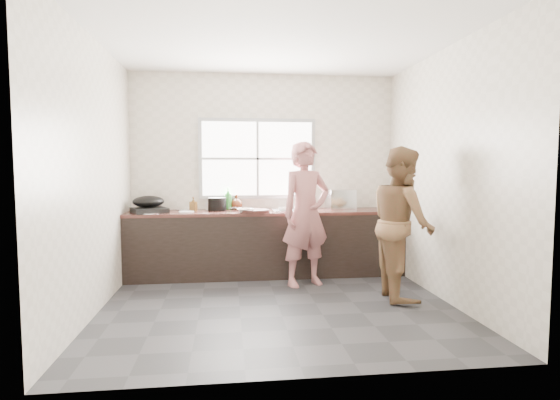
{
  "coord_description": "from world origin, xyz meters",
  "views": [
    {
      "loc": [
        -0.51,
        -4.43,
        1.44
      ],
      "look_at": [
        0.1,
        0.65,
        1.05
      ],
      "focal_mm": 28.0,
      "sensor_mm": 36.0,
      "label": 1
    }
  ],
  "objects": [
    {
      "name": "wall_right",
      "position": [
        1.8,
        0.0,
        1.35
      ],
      "size": [
        0.01,
        3.2,
        2.7
      ],
      "primitive_type": "cube",
      "color": "silver",
      "rests_on": "ground"
    },
    {
      "name": "plate_food",
      "position": [
        -1.04,
        1.2,
        0.87
      ],
      "size": [
        0.26,
        0.26,
        0.02
      ],
      "primitive_type": "cylinder",
      "rotation": [
        0.0,
        0.0,
        0.43
      ],
      "color": "white",
      "rests_on": "countertop"
    },
    {
      "name": "bowl_held",
      "position": [
        0.23,
        1.19,
        0.89
      ],
      "size": [
        0.28,
        0.28,
        0.07
      ],
      "primitive_type": "imported",
      "rotation": [
        0.0,
        0.0,
        -0.42
      ],
      "color": "silver",
      "rests_on": "countertop"
    },
    {
      "name": "bottle_brown_tall",
      "position": [
        -0.96,
        1.32,
        0.95
      ],
      "size": [
        0.09,
        0.1,
        0.17
      ],
      "primitive_type": "imported",
      "rotation": [
        0.0,
        0.0,
        -0.27
      ],
      "color": "#4A3012",
      "rests_on": "countertop"
    },
    {
      "name": "black_pot",
      "position": [
        -0.65,
        1.38,
        0.95
      ],
      "size": [
        0.32,
        0.32,
        0.17
      ],
      "primitive_type": "cylinder",
      "rotation": [
        0.0,
        0.0,
        0.43
      ],
      "color": "black",
      "rests_on": "countertop"
    },
    {
      "name": "wall_left",
      "position": [
        -1.8,
        0.0,
        1.35
      ],
      "size": [
        0.01,
        3.2,
        2.7
      ],
      "primitive_type": "cube",
      "color": "beige",
      "rests_on": "ground"
    },
    {
      "name": "bowl_crabs",
      "position": [
        0.46,
        1.08,
        0.89
      ],
      "size": [
        0.24,
        0.24,
        0.06
      ],
      "primitive_type": "imported",
      "rotation": [
        0.0,
        0.0,
        0.23
      ],
      "color": "silver",
      "rests_on": "countertop"
    },
    {
      "name": "bowl_mince",
      "position": [
        -0.29,
        1.08,
        0.89
      ],
      "size": [
        0.23,
        0.23,
        0.05
      ],
      "primitive_type": "imported",
      "rotation": [
        0.0,
        0.0,
        0.1
      ],
      "color": "silver",
      "rests_on": "countertop"
    },
    {
      "name": "floor",
      "position": [
        0.0,
        0.0,
        -0.01
      ],
      "size": [
        3.6,
        3.2,
        0.01
      ],
      "primitive_type": "cube",
      "color": "#2C2C2E",
      "rests_on": "ground"
    },
    {
      "name": "cabinet",
      "position": [
        0.0,
        1.29,
        0.41
      ],
      "size": [
        3.6,
        0.62,
        0.82
      ],
      "primitive_type": "cube",
      "color": "black",
      "rests_on": "floor"
    },
    {
      "name": "countertop",
      "position": [
        0.0,
        1.29,
        0.84
      ],
      "size": [
        3.6,
        0.64,
        0.04
      ],
      "primitive_type": "cube",
      "color": "#3C1E18",
      "rests_on": "cabinet"
    },
    {
      "name": "cleaver",
      "position": [
        -0.41,
        1.31,
        0.9
      ],
      "size": [
        0.18,
        0.09,
        0.01
      ],
      "primitive_type": "cube",
      "rotation": [
        0.0,
        0.0,
        0.03
      ],
      "color": "#A5A7AC",
      "rests_on": "cutting_board"
    },
    {
      "name": "window_frame",
      "position": [
        -0.1,
        1.59,
        1.55
      ],
      "size": [
        1.6,
        0.05,
        1.1
      ],
      "primitive_type": "cube",
      "color": "#9EA0A5",
      "rests_on": "wall_back"
    },
    {
      "name": "wall_back",
      "position": [
        0.0,
        1.6,
        1.35
      ],
      "size": [
        3.6,
        0.01,
        2.7
      ],
      "primitive_type": "cube",
      "color": "beige",
      "rests_on": "ground"
    },
    {
      "name": "pot_lid_right",
      "position": [
        -1.07,
        1.49,
        0.87
      ],
      "size": [
        0.31,
        0.31,
        0.01
      ],
      "primitive_type": "cylinder",
      "rotation": [
        0.0,
        0.0,
        0.31
      ],
      "color": "silver",
      "rests_on": "countertop"
    },
    {
      "name": "bottle_brown_short",
      "position": [
        -0.39,
        1.52,
        0.95
      ],
      "size": [
        0.18,
        0.18,
        0.19
      ],
      "primitive_type": "imported",
      "rotation": [
        0.0,
        0.0,
        -0.28
      ],
      "color": "#4F2613",
      "rests_on": "countertop"
    },
    {
      "name": "wok",
      "position": [
        -1.52,
        1.31,
        0.99
      ],
      "size": [
        0.48,
        0.48,
        0.15
      ],
      "primitive_type": "ellipsoid",
      "rotation": [
        0.0,
        0.0,
        -0.25
      ],
      "color": "black",
      "rests_on": "burner"
    },
    {
      "name": "ceiling",
      "position": [
        0.0,
        0.0,
        2.71
      ],
      "size": [
        3.6,
        3.2,
        0.01
      ],
      "primitive_type": "cube",
      "color": "silver",
      "rests_on": "wall_back"
    },
    {
      "name": "burner",
      "position": [
        -1.5,
        1.23,
        0.89
      ],
      "size": [
        0.53,
        0.53,
        0.06
      ],
      "primitive_type": "cube",
      "rotation": [
        0.0,
        0.0,
        0.42
      ],
      "color": "black",
      "rests_on": "countertop"
    },
    {
      "name": "faucet",
      "position": [
        0.35,
        1.49,
        1.01
      ],
      "size": [
        0.02,
        0.02,
        0.3
      ],
      "primitive_type": "cylinder",
      "color": "silver",
      "rests_on": "countertop"
    },
    {
      "name": "person_side",
      "position": [
        1.39,
        0.12,
        0.83
      ],
      "size": [
        0.68,
        0.85,
        1.66
      ],
      "primitive_type": "imported",
      "rotation": [
        0.0,
        0.0,
        1.5
      ],
      "color": "brown",
      "rests_on": "floor"
    },
    {
      "name": "dish_rack",
      "position": [
        1.01,
        1.33,
        1.0
      ],
      "size": [
        0.39,
        0.3,
        0.27
      ],
      "primitive_type": "cube",
      "rotation": [
        0.0,
        0.0,
        0.13
      ],
      "color": "#B9BBC0",
      "rests_on": "countertop"
    },
    {
      "name": "glass_jar",
      "position": [
        -0.77,
        1.52,
        0.91
      ],
      "size": [
        0.09,
        0.09,
        0.1
      ],
      "primitive_type": "cylinder",
      "rotation": [
        0.0,
        0.0,
        0.36
      ],
      "color": "silver",
      "rests_on": "countertop"
    },
    {
      "name": "window_glazing",
      "position": [
        -0.1,
        1.57,
        1.55
      ],
      "size": [
        1.5,
        0.01,
        1.0
      ],
      "primitive_type": "cube",
      "color": "white",
      "rests_on": "window_frame"
    },
    {
      "name": "wall_front",
      "position": [
        0.0,
        -1.6,
        1.35
      ],
      "size": [
        3.6,
        0.01,
        2.7
      ],
      "primitive_type": "cube",
      "color": "beige",
      "rests_on": "ground"
    },
    {
      "name": "pot_lid_left",
      "position": [
        -1.47,
        1.1,
        0.87
      ],
      "size": [
        0.25,
        0.25,
        0.01
      ],
      "primitive_type": "cylinder",
      "rotation": [
        0.0,
        0.0,
        0.05
      ],
      "color": "silver",
      "rests_on": "countertop"
    },
    {
      "name": "woman",
      "position": [
        0.43,
        0.74,
        0.81
      ],
      "size": [
        0.69,
        0.57,
        1.63
      ],
      "primitive_type": "imported",
      "rotation": [
        0.0,
        0.0,
        0.34
      ],
      "color": "#AC6867",
      "rests_on": "floor"
    },
    {
      "name": "bottle_green",
      "position": [
        -0.51,
        1.52,
        1.01
      ],
      "size": [
        0.14,
        0.14,
        0.3
      ],
      "primitive_type": "imported",
      "rotation": [
        0.0,
        0.0,
        -0.3
      ],
      "color": "#2B852F",
      "rests_on": "countertop"
    },
    {
      "name": "cutting_board",
      "position": [
        -0.17,
        1.1,
        0.88
      ],
      "size": [
        0.45,
        0.45,
        0.04
      ],
      "primitive_type": "cylinder",
      "rotation": [
        0.0,
        0.0,
        0.21
      ],
      "color": "black",
      "rests_on": "countertop"
    },
    {
      "name": "sink",
      "position": [
        0.35,
        1.29,
        0.86
      ],
      "size": [
        0.55,
        0.45,
        0.02
      ],
      "primitive_type": "cube",
      "color": "silver",
      "rests_on": "countertop"
    }
  ]
}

